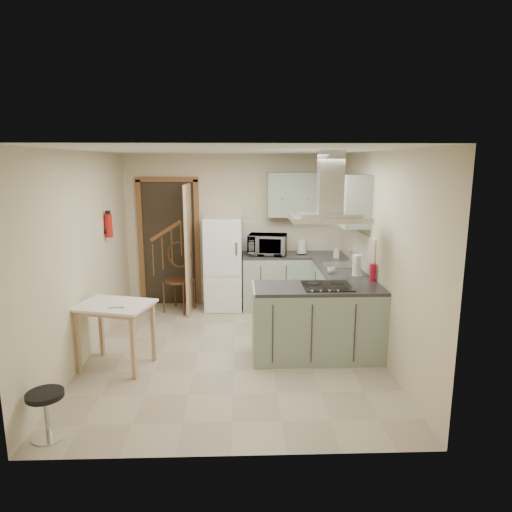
{
  "coord_description": "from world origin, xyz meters",
  "views": [
    {
      "loc": [
        0.09,
        -5.44,
        2.37
      ],
      "look_at": [
        0.29,
        0.45,
        1.15
      ],
      "focal_mm": 32.0,
      "sensor_mm": 36.0,
      "label": 1
    }
  ],
  "objects_px": {
    "bentwood_chair": "(179,280)",
    "microwave": "(268,245)",
    "extractor_hood": "(329,219)",
    "fridge": "(223,263)",
    "stool": "(47,415)",
    "peninsula": "(318,322)",
    "drop_leaf_table": "(116,335)"
  },
  "relations": [
    {
      "from": "drop_leaf_table",
      "to": "microwave",
      "type": "height_order",
      "value": "microwave"
    },
    {
      "from": "fridge",
      "to": "extractor_hood",
      "type": "height_order",
      "value": "extractor_hood"
    },
    {
      "from": "fridge",
      "to": "extractor_hood",
      "type": "xyz_separation_m",
      "value": [
        1.32,
        -1.98,
        0.97
      ]
    },
    {
      "from": "microwave",
      "to": "drop_leaf_table",
      "type": "bearing_deg",
      "value": -121.1
    },
    {
      "from": "peninsula",
      "to": "stool",
      "type": "bearing_deg",
      "value": -148.73
    },
    {
      "from": "drop_leaf_table",
      "to": "stool",
      "type": "relative_size",
      "value": 1.92
    },
    {
      "from": "peninsula",
      "to": "drop_leaf_table",
      "type": "xyz_separation_m",
      "value": [
        -2.4,
        -0.19,
        -0.07
      ]
    },
    {
      "from": "extractor_hood",
      "to": "stool",
      "type": "bearing_deg",
      "value": -149.67
    },
    {
      "from": "peninsula",
      "to": "stool",
      "type": "xyz_separation_m",
      "value": [
        -2.63,
        -1.6,
        -0.24
      ]
    },
    {
      "from": "fridge",
      "to": "drop_leaf_table",
      "type": "distance_m",
      "value": 2.49
    },
    {
      "from": "extractor_hood",
      "to": "microwave",
      "type": "distance_m",
      "value": 2.14
    },
    {
      "from": "stool",
      "to": "fridge",
      "type": "bearing_deg",
      "value": 68.54
    },
    {
      "from": "fridge",
      "to": "peninsula",
      "type": "relative_size",
      "value": 0.97
    },
    {
      "from": "peninsula",
      "to": "microwave",
      "type": "height_order",
      "value": "microwave"
    },
    {
      "from": "extractor_hood",
      "to": "fridge",
      "type": "bearing_deg",
      "value": 123.79
    },
    {
      "from": "extractor_hood",
      "to": "drop_leaf_table",
      "type": "distance_m",
      "value": 2.84
    },
    {
      "from": "drop_leaf_table",
      "to": "bentwood_chair",
      "type": "bearing_deg",
      "value": 92.56
    },
    {
      "from": "drop_leaf_table",
      "to": "fridge",
      "type": "bearing_deg",
      "value": 76.97
    },
    {
      "from": "extractor_hood",
      "to": "drop_leaf_table",
      "type": "xyz_separation_m",
      "value": [
        -2.5,
        -0.19,
        -1.34
      ]
    },
    {
      "from": "drop_leaf_table",
      "to": "stool",
      "type": "height_order",
      "value": "drop_leaf_table"
    },
    {
      "from": "bentwood_chair",
      "to": "microwave",
      "type": "height_order",
      "value": "microwave"
    },
    {
      "from": "fridge",
      "to": "peninsula",
      "type": "distance_m",
      "value": 2.35
    },
    {
      "from": "extractor_hood",
      "to": "stool",
      "type": "xyz_separation_m",
      "value": [
        -2.73,
        -1.6,
        -1.51
      ]
    },
    {
      "from": "extractor_hood",
      "to": "bentwood_chair",
      "type": "distance_m",
      "value": 3.01
    },
    {
      "from": "peninsula",
      "to": "microwave",
      "type": "bearing_deg",
      "value": 104.59
    },
    {
      "from": "peninsula",
      "to": "extractor_hood",
      "type": "height_order",
      "value": "extractor_hood"
    },
    {
      "from": "fridge",
      "to": "stool",
      "type": "bearing_deg",
      "value": -111.46
    },
    {
      "from": "drop_leaf_table",
      "to": "stool",
      "type": "bearing_deg",
      "value": -84.21
    },
    {
      "from": "peninsula",
      "to": "extractor_hood",
      "type": "distance_m",
      "value": 1.27
    },
    {
      "from": "drop_leaf_table",
      "to": "stool",
      "type": "distance_m",
      "value": 1.44
    },
    {
      "from": "fridge",
      "to": "peninsula",
      "type": "bearing_deg",
      "value": -58.26
    },
    {
      "from": "bentwood_chair",
      "to": "microwave",
      "type": "distance_m",
      "value": 1.54
    }
  ]
}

